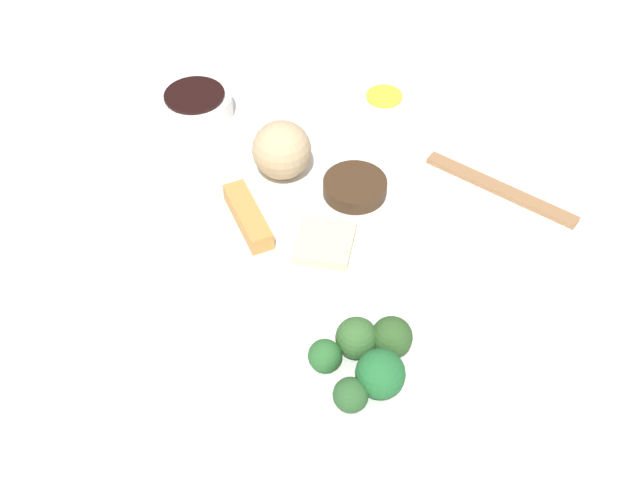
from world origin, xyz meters
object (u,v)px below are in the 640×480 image
broccoli_plate (367,387)px  sauce_ramekin_hot_mustard (384,105)px  soy_sauce_bowl (196,106)px  chopsticks_pair (500,189)px  main_plate (303,212)px

broccoli_plate → sauce_ramekin_hot_mustard: 0.49m
sauce_ramekin_hot_mustard → broccoli_plate: bearing=-88.8°
broccoli_plate → soy_sauce_bowl: 0.53m
broccoli_plate → chopsticks_pair: (0.16, 0.33, -0.00)m
broccoli_plate → soy_sauce_bowl: soy_sauce_bowl is taller
broccoli_plate → chopsticks_pair: broccoli_plate is taller
soy_sauce_bowl → main_plate: bearing=-46.3°
broccoli_plate → chopsticks_pair: bearing=64.8°
broccoli_plate → soy_sauce_bowl: (-0.29, 0.45, 0.01)m
main_plate → soy_sauce_bowl: (-0.18, 0.19, 0.01)m
soy_sauce_bowl → chopsticks_pair: bearing=-14.5°
main_plate → broccoli_plate: bearing=-68.2°
main_plate → chopsticks_pair: main_plate is taller
soy_sauce_bowl → sauce_ramekin_hot_mustard: soy_sauce_bowl is taller
main_plate → broccoli_plate: main_plate is taller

